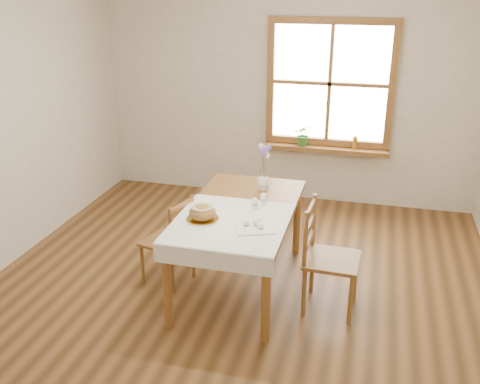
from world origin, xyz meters
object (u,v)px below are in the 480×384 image
object	(u,v)px
chair_right	(332,258)
flower_vase	(263,184)
dining_table	(240,217)
bread_plate	(203,219)
chair_left	(167,240)

from	to	relation	value
chair_right	flower_vase	bearing A→B (deg)	50.83
dining_table	flower_vase	world-z (taller)	flower_vase
dining_table	chair_right	world-z (taller)	chair_right
bread_plate	flower_vase	bearing A→B (deg)	67.78
dining_table	chair_right	distance (m)	0.85
flower_vase	chair_left	bearing A→B (deg)	-142.87
dining_table	chair_left	world-z (taller)	chair_left
chair_left	chair_right	distance (m)	1.47
chair_left	bread_plate	distance (m)	0.60
dining_table	chair_left	bearing A→B (deg)	-172.25
chair_left	flower_vase	xyz separation A→B (m)	(0.75, 0.57, 0.39)
bread_plate	flower_vase	xyz separation A→B (m)	(0.33, 0.80, 0.04)
chair_right	bread_plate	distance (m)	1.10
bread_plate	chair_left	bearing A→B (deg)	151.12
bread_plate	dining_table	bearing A→B (deg)	54.51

